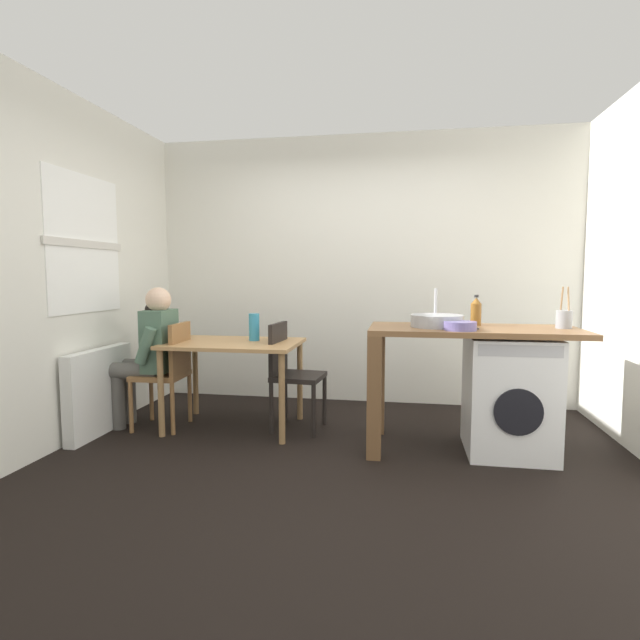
% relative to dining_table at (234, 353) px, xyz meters
% --- Properties ---
extents(ground_plane, '(5.46, 5.46, 0.00)m').
position_rel_dining_table_xyz_m(ground_plane, '(0.98, -0.63, -0.64)').
color(ground_plane, black).
extents(wall_back, '(4.60, 0.10, 2.70)m').
position_rel_dining_table_xyz_m(wall_back, '(0.98, 1.12, 0.71)').
color(wall_back, silver).
rests_on(wall_back, ground_plane).
extents(wall_window_side, '(0.12, 3.80, 2.70)m').
position_rel_dining_table_xyz_m(wall_window_side, '(-1.17, -0.63, 0.71)').
color(wall_window_side, silver).
rests_on(wall_window_side, ground_plane).
extents(radiator, '(0.10, 0.80, 0.70)m').
position_rel_dining_table_xyz_m(radiator, '(-1.04, -0.33, -0.29)').
color(radiator, white).
rests_on(radiator, ground_plane).
extents(dining_table, '(1.10, 0.76, 0.74)m').
position_rel_dining_table_xyz_m(dining_table, '(0.00, 0.00, 0.00)').
color(dining_table, tan).
rests_on(dining_table, ground_plane).
extents(chair_person_seat, '(0.42, 0.42, 0.90)m').
position_rel_dining_table_xyz_m(chair_person_seat, '(-0.55, -0.10, -0.14)').
color(chair_person_seat, olive).
rests_on(chair_person_seat, ground_plane).
extents(chair_opposite, '(0.43, 0.43, 0.90)m').
position_rel_dining_table_xyz_m(chair_opposite, '(0.48, 0.06, -0.14)').
color(chair_opposite, black).
rests_on(chair_opposite, ground_plane).
extents(seated_person, '(0.51, 0.52, 1.20)m').
position_rel_dining_table_xyz_m(seated_person, '(-0.71, -0.10, 0.03)').
color(seated_person, '#595651').
rests_on(seated_person, ground_plane).
extents(kitchen_counter, '(1.50, 0.68, 0.92)m').
position_rel_dining_table_xyz_m(kitchen_counter, '(1.71, -0.23, 0.12)').
color(kitchen_counter, brown).
rests_on(kitchen_counter, ground_plane).
extents(washing_machine, '(0.60, 0.61, 0.86)m').
position_rel_dining_table_xyz_m(washing_machine, '(2.18, -0.23, -0.21)').
color(washing_machine, white).
rests_on(washing_machine, ground_plane).
extents(sink_basin, '(0.38, 0.38, 0.09)m').
position_rel_dining_table_xyz_m(sink_basin, '(1.66, -0.23, 0.32)').
color(sink_basin, '#9EA0A5').
rests_on(sink_basin, kitchen_counter).
extents(tap, '(0.02, 0.02, 0.28)m').
position_rel_dining_table_xyz_m(tap, '(1.66, -0.05, 0.42)').
color(tap, '#B2B2B7').
rests_on(tap, kitchen_counter).
extents(bottle_tall_green, '(0.08, 0.08, 0.23)m').
position_rel_dining_table_xyz_m(bottle_tall_green, '(1.96, -0.05, 0.38)').
color(bottle_tall_green, brown).
rests_on(bottle_tall_green, kitchen_counter).
extents(mixing_bowl, '(0.22, 0.22, 0.06)m').
position_rel_dining_table_xyz_m(mixing_bowl, '(1.80, -0.43, 0.31)').
color(mixing_bowl, slate).
rests_on(mixing_bowl, kitchen_counter).
extents(utensil_crock, '(0.11, 0.11, 0.30)m').
position_rel_dining_table_xyz_m(utensil_crock, '(2.55, -0.18, 0.35)').
color(utensil_crock, gray).
rests_on(utensil_crock, kitchen_counter).
extents(vase, '(0.09, 0.09, 0.23)m').
position_rel_dining_table_xyz_m(vase, '(0.15, 0.10, 0.21)').
color(vase, teal).
rests_on(vase, dining_table).
extents(scissors, '(0.15, 0.06, 0.01)m').
position_rel_dining_table_xyz_m(scissors, '(1.87, -0.33, 0.28)').
color(scissors, '#B2B2B7').
rests_on(scissors, kitchen_counter).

